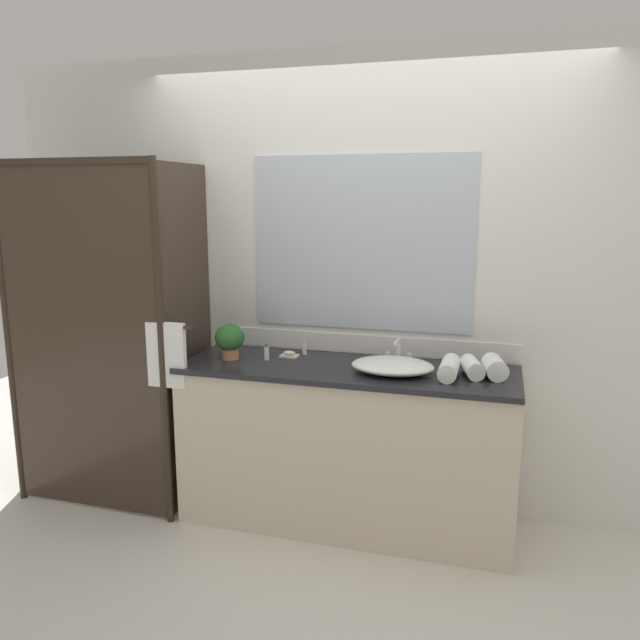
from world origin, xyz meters
name	(u,v)px	position (x,y,z in m)	size (l,w,h in m)	color
ground_plane	(346,521)	(0.00, 0.00, 0.00)	(8.00, 8.00, 0.00)	silver
wall_back_with_mirror	(362,284)	(0.00, 0.34, 1.31)	(4.40, 0.06, 2.60)	silver
vanity_cabinet	(347,445)	(0.00, 0.01, 0.45)	(1.80, 0.58, 0.90)	beige
shower_enclosure	(118,337)	(-1.27, -0.19, 1.03)	(1.20, 0.59, 2.00)	#2D2319
sink_basin	(392,366)	(0.25, -0.03, 0.94)	(0.43, 0.32, 0.07)	white
faucet	(398,355)	(0.25, 0.15, 0.95)	(0.17, 0.13, 0.15)	silver
potted_plant	(230,339)	(-0.67, -0.01, 1.01)	(0.16, 0.16, 0.20)	#B77A51
soap_dish	(289,355)	(-0.37, 0.12, 0.91)	(0.10, 0.07, 0.04)	silver
amenity_bottle_lotion	(304,348)	(-0.30, 0.20, 0.94)	(0.03, 0.03, 0.08)	white
amenity_bottle_body_wash	(267,352)	(-0.47, 0.03, 0.94)	(0.03, 0.03, 0.09)	silver
rolled_towel_near_edge	(495,367)	(0.76, 0.02, 0.95)	(0.11, 0.11, 0.19)	white
rolled_towel_middle	(472,367)	(0.65, 0.02, 0.95)	(0.09, 0.09, 0.21)	white
rolled_towel_far_edge	(449,368)	(0.54, -0.04, 0.95)	(0.10, 0.10, 0.26)	white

